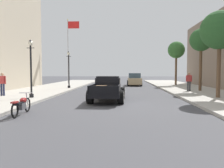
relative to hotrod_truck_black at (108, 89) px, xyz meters
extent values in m
plane|color=#47474C|center=(0.45, -1.69, -0.75)|extent=(140.00, 140.00, 0.00)
cube|color=black|center=(0.00, -0.24, -0.21)|extent=(1.87, 4.94, 0.24)
cube|color=black|center=(0.00, 0.11, 0.31)|extent=(1.58, 1.13, 0.80)
cube|color=black|center=(0.00, 0.06, 0.77)|extent=(1.46, 0.97, 0.12)
cube|color=#3D4C5B|center=(0.02, 0.68, 0.47)|extent=(1.33, 0.07, 0.44)
cube|color=black|center=(0.03, 1.41, 0.17)|extent=(1.35, 1.53, 0.52)
cube|color=silver|center=(0.05, 2.21, 0.15)|extent=(0.68, 0.12, 0.47)
cube|color=black|center=(-0.03, -1.64, -0.07)|extent=(1.74, 2.14, 0.04)
cube|color=black|center=(-0.84, -1.63, 0.15)|extent=(0.13, 2.10, 0.44)
cube|color=black|center=(0.78, -1.66, 0.15)|extent=(0.13, 2.10, 0.44)
cube|color=black|center=(-0.06, -2.65, 0.15)|extent=(1.62, 0.12, 0.44)
cube|color=black|center=(-0.01, -0.63, 0.15)|extent=(1.62, 0.12, 0.44)
cylinder|color=black|center=(-0.87, 1.12, -0.35)|extent=(0.38, 0.81, 0.80)
cylinder|color=silver|center=(-1.06, 1.13, -0.35)|extent=(0.03, 0.66, 0.66)
cylinder|color=silver|center=(-1.07, 1.13, -0.35)|extent=(0.03, 0.24, 0.24)
cylinder|color=black|center=(0.92, 1.08, -0.35)|extent=(0.38, 0.81, 0.80)
cylinder|color=silver|center=(1.11, 1.08, -0.35)|extent=(0.03, 0.66, 0.66)
cylinder|color=silver|center=(1.12, 1.08, -0.35)|extent=(0.03, 0.24, 0.24)
cylinder|color=black|center=(-0.93, -1.57, -0.35)|extent=(0.38, 0.81, 0.80)
cylinder|color=silver|center=(-1.12, -1.57, -0.35)|extent=(0.03, 0.66, 0.66)
cylinder|color=silver|center=(-1.13, -1.57, -0.35)|extent=(0.03, 0.24, 0.24)
cylinder|color=black|center=(0.86, -1.61, -0.35)|extent=(0.38, 0.81, 0.80)
cylinder|color=silver|center=(1.05, -1.62, -0.35)|extent=(0.03, 0.66, 0.66)
cylinder|color=silver|center=(1.06, -1.62, -0.35)|extent=(0.03, 0.24, 0.24)
cube|color=olive|center=(-0.22, -1.99, 0.15)|extent=(0.61, 0.45, 0.40)
cube|color=#3D2D1E|center=(-0.22, -1.99, 0.15)|extent=(0.62, 0.06, 0.42)
cube|color=gray|center=(0.19, -1.35, 0.09)|extent=(0.47, 0.36, 0.28)
torus|color=black|center=(-3.45, -4.37, -0.42)|extent=(0.12, 0.67, 0.67)
torus|color=black|center=(-3.34, -5.82, -0.42)|extent=(0.12, 0.67, 0.67)
cube|color=#4C4C51|center=(-3.39, -5.14, -0.37)|extent=(0.27, 0.46, 0.28)
ellipsoid|color=maroon|center=(-3.41, -4.90, -0.14)|extent=(0.30, 0.54, 0.24)
cube|color=black|center=(-3.37, -5.39, -0.22)|extent=(0.26, 0.58, 0.10)
cylinder|color=silver|center=(-3.44, -4.43, -0.12)|extent=(0.07, 0.26, 0.58)
cylinder|color=silver|center=(-3.44, -4.55, 0.16)|extent=(0.62, 0.08, 0.04)
cube|color=maroon|center=(-3.34, -5.82, -0.10)|extent=(0.21, 0.41, 0.06)
cube|color=tan|center=(2.39, 15.48, -0.14)|extent=(1.76, 4.31, 0.80)
cube|color=#384C5B|center=(2.39, 15.33, 0.58)|extent=(1.54, 2.01, 0.64)
cylinder|color=black|center=(1.55, 16.76, -0.42)|extent=(0.23, 0.66, 0.66)
cylinder|color=black|center=(3.20, 16.77, -0.42)|extent=(0.23, 0.66, 0.66)
cylinder|color=black|center=(1.58, 14.18, -0.42)|extent=(0.23, 0.66, 0.66)
cylinder|color=black|center=(3.23, 14.19, -0.42)|extent=(0.23, 0.66, 0.66)
cylinder|color=#232847|center=(-7.74, 1.03, -0.17)|extent=(0.14, 0.14, 0.86)
cylinder|color=#232847|center=(-7.56, 1.03, -0.17)|extent=(0.14, 0.14, 0.86)
cube|color=#B23333|center=(-7.65, 1.03, 0.54)|extent=(0.36, 0.22, 0.56)
cylinder|color=#B23333|center=(-7.43, 1.03, 0.51)|extent=(0.09, 0.09, 0.54)
sphere|color=tan|center=(-7.65, 1.03, 0.94)|extent=(0.22, 0.22, 0.22)
cylinder|color=#333338|center=(6.67, 5.56, -0.17)|extent=(0.14, 0.14, 0.86)
cylinder|color=#333338|center=(6.85, 5.56, -0.17)|extent=(0.14, 0.14, 0.86)
cube|color=#B23333|center=(6.76, 5.56, 0.54)|extent=(0.36, 0.22, 0.56)
cylinder|color=#B23333|center=(6.54, 5.56, 0.51)|extent=(0.09, 0.09, 0.54)
cylinder|color=#B23333|center=(6.98, 5.56, 0.51)|extent=(0.09, 0.09, 0.54)
sphere|color=#9E7051|center=(6.76, 5.56, 0.94)|extent=(0.22, 0.22, 0.22)
cylinder|color=black|center=(-5.13, 0.07, -0.48)|extent=(0.28, 0.28, 0.24)
cylinder|color=black|center=(-5.13, 0.07, 1.24)|extent=(0.12, 0.12, 3.20)
cylinder|color=black|center=(-5.13, 0.07, 2.69)|extent=(0.50, 0.04, 0.04)
sphere|color=silver|center=(-5.13, 0.07, 3.00)|extent=(0.32, 0.32, 0.32)
cone|color=black|center=(-5.13, 0.07, 3.18)|extent=(0.24, 0.24, 0.14)
cylinder|color=black|center=(-4.75, 8.74, -0.48)|extent=(0.28, 0.28, 0.24)
cylinder|color=black|center=(-4.75, 8.74, 1.24)|extent=(0.12, 0.12, 3.20)
cylinder|color=black|center=(-4.75, 8.74, 2.69)|extent=(0.50, 0.04, 0.04)
sphere|color=silver|center=(-4.75, 8.74, 3.00)|extent=(0.32, 0.32, 0.32)
cone|color=black|center=(-4.75, 8.74, 3.18)|extent=(0.24, 0.24, 0.14)
cylinder|color=#B2B2B7|center=(-7.05, 17.56, 3.90)|extent=(0.12, 0.12, 9.00)
sphere|color=gold|center=(-7.05, 17.56, 8.48)|extent=(0.16, 0.16, 0.16)
cube|color=red|center=(-6.19, 17.56, 7.75)|extent=(1.60, 0.03, 1.00)
cylinder|color=brown|center=(7.30, 0.68, 1.15)|extent=(0.26, 0.26, 3.50)
sphere|color=#285628|center=(7.30, 0.68, 3.84)|extent=(2.51, 2.51, 2.51)
cylinder|color=brown|center=(7.89, 6.04, 1.29)|extent=(0.26, 0.26, 3.79)
sphere|color=#285628|center=(7.89, 6.04, 3.94)|extent=(2.01, 2.01, 2.01)
cylinder|color=brown|center=(7.66, 14.66, 1.23)|extent=(0.26, 0.26, 3.67)
sphere|color=#33662D|center=(7.66, 14.66, 3.86)|extent=(2.13, 2.13, 2.13)
camera|label=1|loc=(1.08, -14.59, 1.15)|focal=36.13mm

